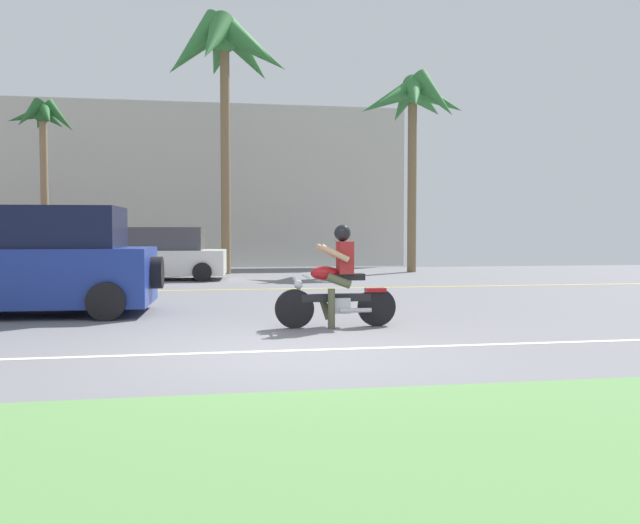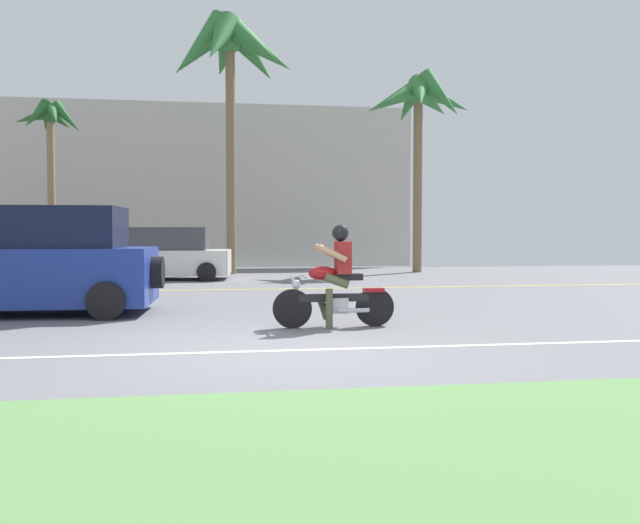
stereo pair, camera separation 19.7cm
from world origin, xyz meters
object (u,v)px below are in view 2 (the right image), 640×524
Objects in this scene: suv_nearby at (26,262)px; palm_tree_2 at (419,105)px; motorcyclist at (335,284)px; palm_tree_1 at (230,55)px; palm_tree_0 at (50,130)px; parked_car_1 at (159,255)px.

suv_nearby is 0.65× the size of palm_tree_2.
motorcyclist is 0.40× the size of suv_nearby.
suv_nearby is 0.53× the size of palm_tree_1.
palm_tree_2 reaches higher than suv_nearby.
palm_tree_1 is (3.79, 10.66, 6.54)m from suv_nearby.
palm_tree_0 is at bearing 117.75° from motorcyclist.
palm_tree_2 is at bearing 45.34° from suv_nearby.
motorcyclist is at bearing -62.25° from palm_tree_0.
palm_tree_2 is at bearing 14.62° from parked_car_1.
palm_tree_2 reaches higher than motorcyclist.
palm_tree_0 reaches higher than suv_nearby.
palm_tree_0 is 6.82m from palm_tree_1.
palm_tree_2 is at bearing -6.32° from palm_tree_0.
motorcyclist is 0.21× the size of palm_tree_1.
parked_car_1 is 7.48m from palm_tree_1.
palm_tree_2 is (10.44, 10.56, 5.03)m from suv_nearby.
palm_tree_1 reaches higher than motorcyclist.
palm_tree_0 is 12.98m from palm_tree_2.
palm_tree_2 is at bearing 67.64° from motorcyclist.
palm_tree_0 is at bearing 101.45° from suv_nearby.
palm_tree_2 reaches higher than parked_car_1.
suv_nearby is 13.06m from palm_tree_1.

